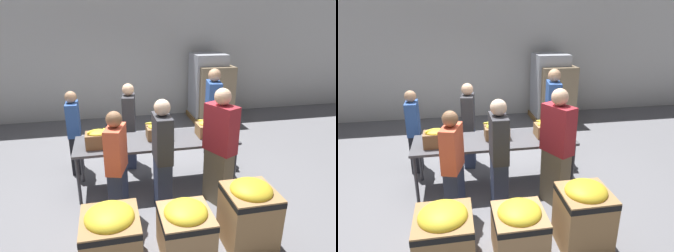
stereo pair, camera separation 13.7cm
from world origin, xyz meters
TOP-DOWN VIEW (x-y plane):
  - ground_plane at (0.00, 0.00)m, footprint 30.00×30.00m
  - wall_back at (0.00, 3.83)m, footprint 16.00×0.08m
  - sorting_table at (0.00, 0.00)m, footprint 2.59×0.81m
  - banana_box_0 at (-0.90, -0.09)m, footprint 0.39×0.28m
  - banana_box_1 at (0.05, 0.06)m, footprint 0.42×0.31m
  - banana_box_2 at (0.89, -0.00)m, footprint 0.40×0.30m
  - volunteer_0 at (-1.34, 0.76)m, footprint 0.20×0.40m
  - volunteer_1 at (1.24, 0.80)m, footprint 0.33×0.52m
  - volunteer_2 at (-0.37, 0.78)m, footprint 0.27×0.45m
  - volunteer_3 at (-0.03, -0.69)m, footprint 0.23×0.45m
  - volunteer_4 at (-0.67, -0.76)m, footprint 0.32×0.46m
  - volunteer_5 at (0.81, -0.68)m, footprint 0.43×0.53m
  - donation_bin_0 at (-0.80, -1.63)m, footprint 0.65×0.65m
  - donation_bin_1 at (0.06, -1.63)m, footprint 0.60×0.60m
  - donation_bin_2 at (0.85, -1.63)m, footprint 0.59×0.59m
  - pallet_stack_0 at (2.04, 3.01)m, footprint 0.99×0.99m
  - pallet_stack_1 at (1.95, 3.19)m, footprint 0.92×0.92m

SIDE VIEW (x-z plane):
  - ground_plane at x=0.00m, z-range 0.00..0.00m
  - donation_bin_1 at x=0.06m, z-range 0.02..0.70m
  - donation_bin_0 at x=-0.80m, z-range 0.02..0.78m
  - donation_bin_2 at x=0.85m, z-range 0.03..0.90m
  - pallet_stack_0 at x=2.04m, z-range -0.01..1.49m
  - volunteer_0 at x=-1.34m, z-range 0.00..1.50m
  - sorting_table at x=0.00m, z-range 0.35..1.17m
  - volunteer_4 at x=-0.67m, z-range 0.00..1.57m
  - volunteer_2 at x=-0.37m, z-range 0.00..1.58m
  - volunteer_3 at x=-0.03m, z-range -0.01..1.67m
  - pallet_stack_1 at x=1.95m, z-range -0.01..1.77m
  - volunteer_5 at x=0.81m, z-range -0.01..1.77m
  - volunteer_1 at x=1.24m, z-range -0.01..1.79m
  - banana_box_1 at x=0.05m, z-range 0.81..1.08m
  - banana_box_2 at x=0.89m, z-range 0.82..1.09m
  - banana_box_0 at x=-0.90m, z-range 0.82..1.10m
  - wall_back at x=0.00m, z-range 0.00..4.00m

